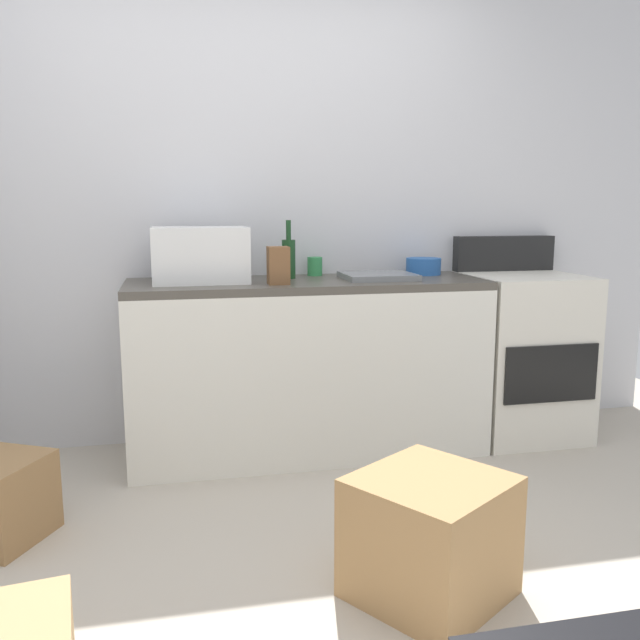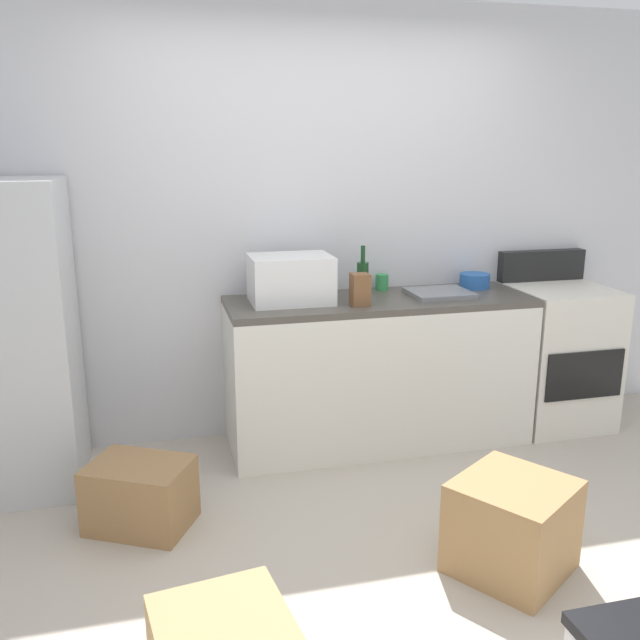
{
  "view_description": "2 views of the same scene",
  "coord_description": "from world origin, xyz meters",
  "px_view_note": "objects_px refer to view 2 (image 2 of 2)",
  "views": [
    {
      "loc": [
        -0.36,
        -2.1,
        1.27
      ],
      "look_at": [
        0.26,
        0.73,
        0.77
      ],
      "focal_mm": 37.4,
      "sensor_mm": 36.0,
      "label": 1
    },
    {
      "loc": [
        -0.98,
        -2.48,
        1.77
      ],
      "look_at": [
        -0.2,
        0.66,
        0.93
      ],
      "focal_mm": 37.89,
      "sensor_mm": 36.0,
      "label": 2
    }
  ],
  "objects_px": {
    "wine_bottle": "(363,277)",
    "mixing_bowl": "(475,281)",
    "refrigerator": "(4,339)",
    "stove_oven": "(556,353)",
    "knife_block": "(360,290)",
    "cardboard_box_large": "(140,495)",
    "cardboard_box_small": "(512,526)",
    "microwave": "(291,279)",
    "coffee_mug": "(382,282)"
  },
  "relations": [
    {
      "from": "wine_bottle",
      "to": "mixing_bowl",
      "type": "height_order",
      "value": "wine_bottle"
    },
    {
      "from": "refrigerator",
      "to": "stove_oven",
      "type": "bearing_deg",
      "value": 0.97
    },
    {
      "from": "refrigerator",
      "to": "wine_bottle",
      "type": "distance_m",
      "value": 1.99
    },
    {
      "from": "knife_block",
      "to": "cardboard_box_large",
      "type": "xyz_separation_m",
      "value": [
        -1.24,
        -0.51,
        -0.83
      ]
    },
    {
      "from": "cardboard_box_large",
      "to": "cardboard_box_small",
      "type": "height_order",
      "value": "cardboard_box_small"
    },
    {
      "from": "refrigerator",
      "to": "cardboard_box_small",
      "type": "relative_size",
      "value": 3.59
    },
    {
      "from": "refrigerator",
      "to": "microwave",
      "type": "relative_size",
      "value": 3.51
    },
    {
      "from": "stove_oven",
      "to": "cardboard_box_large",
      "type": "xyz_separation_m",
      "value": [
        -2.63,
        -0.66,
        -0.3
      ]
    },
    {
      "from": "stove_oven",
      "to": "wine_bottle",
      "type": "distance_m",
      "value": 1.41
    },
    {
      "from": "microwave",
      "to": "cardboard_box_small",
      "type": "xyz_separation_m",
      "value": [
        0.66,
        -1.42,
        -0.83
      ]
    },
    {
      "from": "stove_oven",
      "to": "mixing_bowl",
      "type": "distance_m",
      "value": 0.73
    },
    {
      "from": "refrigerator",
      "to": "cardboard_box_small",
      "type": "xyz_separation_m",
      "value": [
        2.18,
        -1.35,
        -0.6
      ]
    },
    {
      "from": "refrigerator",
      "to": "stove_oven",
      "type": "distance_m",
      "value": 3.29
    },
    {
      "from": "refrigerator",
      "to": "cardboard_box_small",
      "type": "height_order",
      "value": "refrigerator"
    },
    {
      "from": "coffee_mug",
      "to": "mixing_bowl",
      "type": "bearing_deg",
      "value": -6.77
    },
    {
      "from": "coffee_mug",
      "to": "knife_block",
      "type": "distance_m",
      "value": 0.44
    },
    {
      "from": "refrigerator",
      "to": "wine_bottle",
      "type": "relative_size",
      "value": 5.39
    },
    {
      "from": "knife_block",
      "to": "mixing_bowl",
      "type": "height_order",
      "value": "knife_block"
    },
    {
      "from": "stove_oven",
      "to": "microwave",
      "type": "bearing_deg",
      "value": 179.32
    },
    {
      "from": "microwave",
      "to": "cardboard_box_large",
      "type": "distance_m",
      "value": 1.42
    },
    {
      "from": "wine_bottle",
      "to": "cardboard_box_large",
      "type": "relative_size",
      "value": 0.65
    },
    {
      "from": "coffee_mug",
      "to": "knife_block",
      "type": "relative_size",
      "value": 0.56
    },
    {
      "from": "cardboard_box_large",
      "to": "knife_block",
      "type": "bearing_deg",
      "value": 22.41
    },
    {
      "from": "wine_bottle",
      "to": "cardboard_box_large",
      "type": "xyz_separation_m",
      "value": [
        -1.33,
        -0.76,
        -0.85
      ]
    },
    {
      "from": "microwave",
      "to": "cardboard_box_small",
      "type": "distance_m",
      "value": 1.78
    },
    {
      "from": "mixing_bowl",
      "to": "cardboard_box_large",
      "type": "distance_m",
      "value": 2.37
    },
    {
      "from": "coffee_mug",
      "to": "cardboard_box_small",
      "type": "distance_m",
      "value": 1.78
    },
    {
      "from": "stove_oven",
      "to": "microwave",
      "type": "height_order",
      "value": "microwave"
    },
    {
      "from": "refrigerator",
      "to": "cardboard_box_small",
      "type": "bearing_deg",
      "value": -31.74
    },
    {
      "from": "microwave",
      "to": "knife_block",
      "type": "height_order",
      "value": "microwave"
    },
    {
      "from": "cardboard_box_large",
      "to": "cardboard_box_small",
      "type": "xyz_separation_m",
      "value": [
        1.54,
        -0.74,
        0.04
      ]
    },
    {
      "from": "stove_oven",
      "to": "wine_bottle",
      "type": "bearing_deg",
      "value": 175.86
    },
    {
      "from": "microwave",
      "to": "coffee_mug",
      "type": "relative_size",
      "value": 4.6
    },
    {
      "from": "knife_block",
      "to": "cardboard_box_small",
      "type": "xyz_separation_m",
      "value": [
        0.3,
        -1.25,
        -0.79
      ]
    },
    {
      "from": "refrigerator",
      "to": "coffee_mug",
      "type": "relative_size",
      "value": 16.16
    },
    {
      "from": "mixing_bowl",
      "to": "cardboard_box_small",
      "type": "bearing_deg",
      "value": -109.72
    },
    {
      "from": "microwave",
      "to": "coffee_mug",
      "type": "bearing_deg",
      "value": 16.99
    },
    {
      "from": "mixing_bowl",
      "to": "cardboard_box_large",
      "type": "xyz_separation_m",
      "value": [
        -2.09,
        -0.8,
        -0.78
      ]
    },
    {
      "from": "cardboard_box_large",
      "to": "wine_bottle",
      "type": "bearing_deg",
      "value": 29.62
    },
    {
      "from": "wine_bottle",
      "to": "cardboard_box_small",
      "type": "relative_size",
      "value": 0.67
    },
    {
      "from": "wine_bottle",
      "to": "cardboard_box_small",
      "type": "bearing_deg",
      "value": -82.23
    },
    {
      "from": "microwave",
      "to": "cardboard_box_large",
      "type": "bearing_deg",
      "value": -142.13
    },
    {
      "from": "mixing_bowl",
      "to": "stove_oven",
      "type": "bearing_deg",
      "value": -14.4
    },
    {
      "from": "microwave",
      "to": "knife_block",
      "type": "bearing_deg",
      "value": -25.8
    },
    {
      "from": "wine_bottle",
      "to": "coffee_mug",
      "type": "distance_m",
      "value": 0.21
    },
    {
      "from": "refrigerator",
      "to": "mixing_bowl",
      "type": "distance_m",
      "value": 2.74
    },
    {
      "from": "microwave",
      "to": "knife_block",
      "type": "distance_m",
      "value": 0.4
    },
    {
      "from": "microwave",
      "to": "mixing_bowl",
      "type": "distance_m",
      "value": 1.22
    },
    {
      "from": "refrigerator",
      "to": "wine_bottle",
      "type": "xyz_separation_m",
      "value": [
        1.97,
        0.15,
        0.2
      ]
    },
    {
      "from": "refrigerator",
      "to": "knife_block",
      "type": "height_order",
      "value": "refrigerator"
    }
  ]
}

